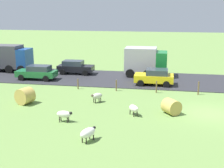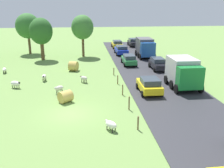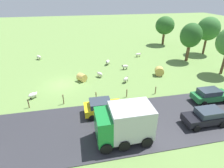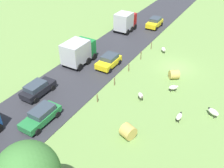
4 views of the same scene
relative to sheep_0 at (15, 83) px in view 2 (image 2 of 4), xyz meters
name	(u,v)px [view 2 (image 2 of 4)]	position (x,y,z in m)	size (l,w,h in m)	color
ground_plane	(71,114)	(6.26, -7.55, -0.54)	(160.00, 160.00, 0.00)	#6B8E47
road_strip	(184,108)	(16.22, -7.55, -0.51)	(8.00, 80.00, 0.06)	#2D2D33
sheep_0	(15,83)	(0.00, 0.00, 0.00)	(1.29, 1.02, 0.82)	white
sheep_1	(111,124)	(9.33, -10.87, -0.05)	(1.04, 1.15, 0.75)	white
sheep_2	(4,69)	(-3.01, 6.67, -0.04)	(0.68, 1.31, 0.74)	silver
sheep_3	(59,88)	(4.89, -2.13, -0.01)	(1.08, 0.98, 0.78)	silver
sheep_4	(84,78)	(7.46, 1.18, 0.01)	(1.01, 1.01, 0.79)	beige
sheep_5	(44,77)	(2.75, 2.39, 0.01)	(0.51, 1.13, 0.79)	silver
hay_bale_0	(73,66)	(6.09, 6.84, 0.12)	(1.32, 1.32, 1.09)	tan
hay_bale_1	(65,97)	(5.70, -4.81, 0.02)	(1.11, 1.11, 1.13)	tan
tree_0	(82,27)	(7.49, 16.59, 4.44)	(3.72, 3.72, 7.05)	brown
tree_2	(41,31)	(0.88, 14.71, 4.04)	(3.68, 3.68, 6.73)	brown
tree_3	(28,26)	(-2.25, 20.44, 4.42)	(4.27, 4.27, 7.21)	brown
fence_post_0	(138,123)	(11.32, -10.98, 0.00)	(0.12, 0.12, 1.08)	brown
fence_post_1	(129,103)	(11.32, -7.25, 0.08)	(0.12, 0.12, 1.22)	brown
fence_post_2	(123,90)	(11.32, -3.52, 0.02)	(0.12, 0.12, 1.11)	brown
fence_post_3	(118,80)	(11.32, 0.21, -0.01)	(0.12, 0.12, 1.04)	brown
fence_post_4	(114,72)	(11.32, 3.94, -0.03)	(0.12, 0.12, 1.00)	brown
truck_0	(183,72)	(18.16, -2.00, 1.26)	(2.89, 4.67, 3.21)	#197F33
truck_2	(145,47)	(17.88, 14.37, 1.24)	(2.62, 4.88, 3.18)	#1E4C99
car_0	(158,64)	(17.78, 6.17, 0.33)	(1.96, 4.14, 1.56)	black
car_2	(129,59)	(14.26, 9.35, 0.32)	(1.96, 4.27, 1.53)	#237238
car_3	(121,50)	(14.30, 17.50, 0.35)	(2.19, 4.53, 1.59)	#1933B2
car_4	(149,85)	(14.15, -3.24, 0.35)	(2.17, 3.87, 1.59)	yellow
car_5	(133,42)	(18.23, 26.30, 0.35)	(2.12, 4.54, 1.58)	black
car_8	(117,44)	(14.45, 24.49, 0.32)	(2.08, 4.46, 1.51)	yellow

